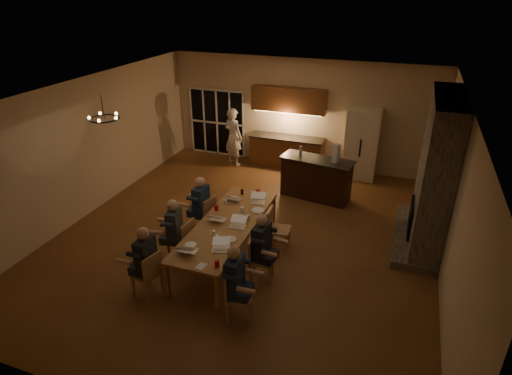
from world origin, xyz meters
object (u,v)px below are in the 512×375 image
object	(u,v)px
laptop_d	(237,222)
person_left_mid	(175,231)
laptop_c	(218,215)
chair_right_far	(279,229)
can_cola	(242,192)
person_left_far	(201,206)
bar_bottle	(301,151)
person_right_near	(235,282)
person_right_mid	(261,247)
chair_left_far	(203,214)
mug_front	(214,233)
bar_blender	(336,153)
redcup_far	(258,192)
plate_far	(258,210)
laptop_a	(188,246)
redcup_mid	(216,208)
mug_mid	(242,209)
can_silver	(217,238)
laptop_b	(221,245)
can_right	(248,218)
person_left_near	(146,261)
chair_left_near	(146,273)
chandelier	(104,119)
plate_left	(191,245)
standing_person	(233,137)
mug_back	(225,202)
laptop_e	(235,195)
redcup_near	(217,264)
plate_near	(230,239)
refrigerator	(362,144)
chair_right_near	(239,294)
chair_right_mid	(262,259)
bar_island	(316,178)
laptop_f	(257,198)

from	to	relation	value
laptop_d	person_left_mid	bearing A→B (deg)	-161.44
laptop_c	chair_right_far	bearing A→B (deg)	-153.89
person_left_mid	can_cola	world-z (taller)	person_left_mid
person_left_far	bar_bottle	size ratio (longest dim) A/B	5.75
person_right_near	person_right_mid	world-z (taller)	same
chair_left_far	mug_front	xyz separation A→B (m)	(0.81, -1.15, 0.36)
can_cola	bar_blender	distance (m)	2.60
redcup_far	plate_far	world-z (taller)	redcup_far
laptop_a	can_cola	bearing A→B (deg)	-94.70
laptop_a	redcup_mid	world-z (taller)	laptop_a
laptop_d	mug_mid	xyz separation A→B (m)	(-0.15, 0.63, -0.06)
can_silver	can_cola	size ratio (longest dim) A/B	1.00
laptop_b	mug_mid	size ratio (longest dim) A/B	3.20
person_right_near	can_right	bearing A→B (deg)	12.53
person_left_near	redcup_far	xyz separation A→B (m)	(0.99, 3.02, 0.12)
chair_left_near	mug_front	size ratio (longest dim) A/B	8.90
chandelier	plate_left	distance (m)	2.96
chair_left_near	standing_person	world-z (taller)	standing_person
mug_back	plate_far	xyz separation A→B (m)	(0.77, -0.04, -0.04)
chair_left_far	laptop_e	size ratio (longest dim) A/B	2.78
person_left_near	person_right_near	size ratio (longest dim) A/B	1.00
redcup_mid	can_cola	bearing A→B (deg)	75.11
redcup_near	chair_left_near	bearing A→B (deg)	-170.23
chair_right_far	plate_near	bearing A→B (deg)	146.90
refrigerator	laptop_c	bearing A→B (deg)	-114.78
bar_bottle	refrigerator	bearing A→B (deg)	49.47
person_left_near	laptop_e	distance (m)	2.70
plate_near	bar_blender	bearing A→B (deg)	70.85
chair_right_near	mug_back	world-z (taller)	chair_right_near
laptop_e	can_silver	xyz separation A→B (m)	(0.33, -1.67, -0.05)
refrigerator	person_left_far	distance (m)	5.21
can_silver	bar_blender	size ratio (longest dim) A/B	0.26
person_left_mid	person_right_mid	world-z (taller)	same
chair_right_far	laptop_b	bearing A→B (deg)	152.25
chair_right_mid	person_left_near	distance (m)	2.09
laptop_e	chair_right_mid	bearing A→B (deg)	133.81
laptop_d	mug_mid	world-z (taller)	laptop_d
redcup_far	person_left_far	bearing A→B (deg)	-140.15
chair_right_mid	redcup_far	size ratio (longest dim) A/B	7.42
bar_island	redcup_near	xyz separation A→B (m)	(-0.69, -4.58, 0.27)
can_silver	bar_bottle	distance (m)	4.01
laptop_b	redcup_near	xyz separation A→B (m)	(0.15, -0.48, -0.05)
mug_front	redcup_far	xyz separation A→B (m)	(0.20, 1.92, 0.01)
bar_blender	chair_right_mid	bearing A→B (deg)	-84.50
laptop_f	mug_back	world-z (taller)	laptop_f
redcup_near	bar_blender	bearing A→B (deg)	75.73
bar_island	redcup_far	bearing A→B (deg)	-109.55
chair_right_far	plate_left	xyz separation A→B (m)	(-1.22, -1.59, 0.31)
laptop_e	mug_front	size ratio (longest dim) A/B	3.20
laptop_b	person_left_mid	bearing A→B (deg)	143.88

